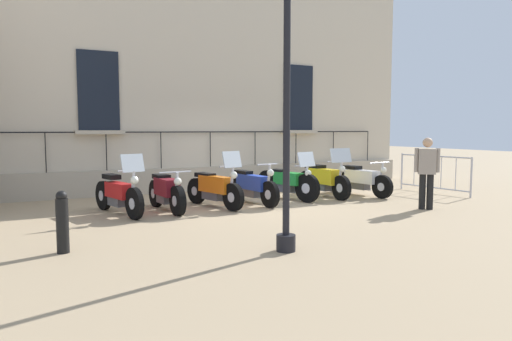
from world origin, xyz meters
name	(u,v)px	position (x,y,z in m)	size (l,w,h in m)	color
ground_plane	(247,201)	(0.00, 0.00, 0.00)	(60.00, 60.00, 0.00)	tan
building_facade	(205,80)	(-2.86, 0.00, 3.20)	(0.82, 13.80, 6.61)	beige
motorcycle_red	(119,194)	(0.39, -3.11, 0.43)	(2.07, 0.75, 1.28)	black
motorcycle_maroon	(166,192)	(0.41, -2.12, 0.41)	(1.93, 0.69, 0.90)	black
motorcycle_orange	(215,188)	(0.43, -1.01, 0.43)	(1.95, 0.75, 1.29)	black
motorcycle_blue	(251,186)	(0.34, -0.04, 0.42)	(2.10, 0.56, 0.99)	black
motorcycle_green	(288,182)	(0.19, 1.04, 0.44)	(1.97, 0.85, 1.22)	black
motorcycle_yellow	(324,179)	(0.18, 2.14, 0.46)	(2.08, 0.75, 1.29)	black
motorcycle_white	(361,180)	(0.39, 3.18, 0.42)	(2.05, 0.73, 0.93)	black
crowd_barrier	(434,173)	(0.95, 5.28, 0.57)	(2.23, 0.31, 1.05)	#B7B7BF
bollard	(62,222)	(3.09, -4.38, 0.45)	(0.17, 0.17, 0.90)	black
pedestrian_standing	(427,169)	(2.77, 3.04, 0.88)	(0.40, 0.42, 1.58)	black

